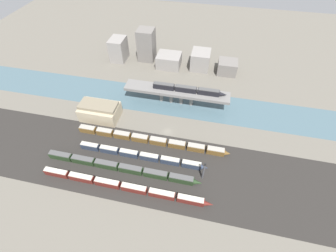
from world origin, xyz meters
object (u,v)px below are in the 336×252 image
Objects in this scene: train_on_bridge at (188,89)px; train_yard_mid at (121,167)px; train_yard_outer at (151,140)px; warehouse_building at (100,111)px; train_yard_near at (123,186)px; signal_tower at (204,171)px; train_yard_far at (141,156)px.

train_yard_mid is at bearing -113.97° from train_on_bridge.
train_yard_mid is 0.93× the size of train_yard_outer.
train_on_bridge is 0.53× the size of train_yard_outer.
warehouse_building is (-24.74, 32.50, 2.88)m from train_yard_mid.
warehouse_building is (-29.17, 41.76, 2.92)m from train_yard_near.
train_yard_near is 6.52× the size of signal_tower.
train_yard_far is at bearing -36.29° from warehouse_building.
train_yard_mid reaches higher than train_yard_far.
train_yard_mid reaches higher than train_yard_outer.
train_yard_mid is 3.52× the size of warehouse_building.
train_yard_far reaches higher than train_yard_outer.
signal_tower is at bearing 5.56° from train_yard_mid.
train_yard_outer is 6.75× the size of signal_tower.
warehouse_building is 70.41m from signal_tower.
train_on_bridge reaches higher than signal_tower.
train_on_bridge reaches higher than train_yard_near.
warehouse_building reaches higher than train_yard_near.
warehouse_building is 1.79× the size of signal_tower.
train_yard_far is at bearing 80.43° from train_yard_near.
train_on_bridge reaches higher than train_yard_far.
train_yard_outer is (5.52, 29.07, -0.04)m from train_yard_near.
train_yard_near is at bearing -64.43° from train_yard_mid.
train_yard_outer is (-14.41, -34.96, -9.89)m from train_on_bridge.
train_yard_outer is 33.92m from signal_tower.
train_yard_mid is (-24.36, -54.77, -9.80)m from train_on_bridge.
train_yard_near is 37.74m from signal_tower.
train_yard_near is 1.04× the size of train_yard_mid.
signal_tower is at bearing -8.84° from train_yard_far.
warehouse_building is at bearing 155.99° from signal_tower.
train_yard_near is 18.35m from train_yard_far.
train_yard_near is 1.21× the size of train_yard_far.
train_yard_outer is at bearing -20.09° from warehouse_building.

